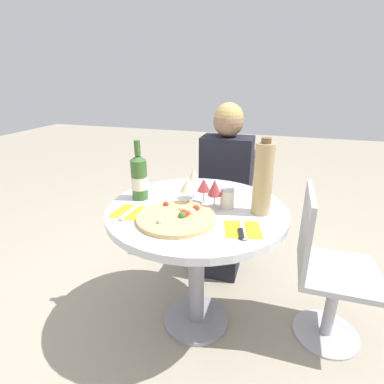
% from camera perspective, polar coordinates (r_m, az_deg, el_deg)
% --- Properties ---
extents(ground_plane, '(12.00, 12.00, 0.00)m').
position_cam_1_polar(ground_plane, '(1.90, 0.78, -23.22)').
color(ground_plane, '#9E937F').
rests_on(ground_plane, ground).
extents(dining_table, '(0.89, 0.89, 0.73)m').
position_cam_1_polar(dining_table, '(1.54, 0.89, -7.29)').
color(dining_table, gray).
rests_on(dining_table, ground_plane).
extents(chair_behind_diner, '(0.39, 0.39, 0.82)m').
position_cam_1_polar(chair_behind_diner, '(2.32, 6.55, -2.55)').
color(chair_behind_diner, '#ADADB2').
rests_on(chair_behind_diner, ground_plane).
extents(seated_diner, '(0.35, 0.44, 1.17)m').
position_cam_1_polar(seated_diner, '(2.14, 6.02, -0.51)').
color(seated_diner, black).
rests_on(seated_diner, ground_plane).
extents(chair_empty_side, '(0.39, 0.39, 0.82)m').
position_cam_1_polar(chair_empty_side, '(1.72, 23.99, -13.68)').
color(chair_empty_side, '#ADADB2').
rests_on(chair_empty_side, ground_plane).
extents(pizza_large, '(0.36, 0.36, 0.05)m').
position_cam_1_polar(pizza_large, '(1.36, -2.94, -4.84)').
color(pizza_large, '#DBB26B').
rests_on(pizza_large, dining_table).
extents(wine_bottle, '(0.08, 0.08, 0.31)m').
position_cam_1_polar(wine_bottle, '(1.57, -10.02, 2.77)').
color(wine_bottle, '#38602D').
rests_on(wine_bottle, dining_table).
extents(tall_carafe, '(0.09, 0.09, 0.36)m').
position_cam_1_polar(tall_carafe, '(1.40, 13.36, 2.45)').
color(tall_carafe, tan).
rests_on(tall_carafe, dining_table).
extents(sugar_shaker, '(0.07, 0.07, 0.11)m').
position_cam_1_polar(sugar_shaker, '(1.47, 6.73, -1.08)').
color(sugar_shaker, silver).
rests_on(sugar_shaker, dining_table).
extents(wine_glass_center, '(0.07, 0.07, 0.13)m').
position_cam_1_polar(wine_glass_center, '(1.49, 2.25, 1.21)').
color(wine_glass_center, silver).
rests_on(wine_glass_center, dining_table).
extents(wine_glass_back_left, '(0.08, 0.08, 0.16)m').
position_cam_1_polar(wine_glass_back_left, '(1.55, 0.35, 2.77)').
color(wine_glass_back_left, silver).
rests_on(wine_glass_back_left, dining_table).
extents(wine_glass_front_right, '(0.07, 0.07, 0.15)m').
position_cam_1_polar(wine_glass_front_right, '(1.43, 4.33, 0.72)').
color(wine_glass_front_right, silver).
rests_on(wine_glass_front_right, dining_table).
extents(wine_glass_front_left, '(0.08, 0.08, 0.15)m').
position_cam_1_polar(wine_glass_front_left, '(1.47, -0.70, 1.38)').
color(wine_glass_front_left, silver).
rests_on(wine_glass_front_left, dining_table).
extents(place_setting_left, '(0.15, 0.19, 0.01)m').
position_cam_1_polar(place_setting_left, '(1.46, -11.71, -3.77)').
color(place_setting_left, yellow).
rests_on(place_setting_left, dining_table).
extents(place_setting_right, '(0.18, 0.19, 0.01)m').
position_cam_1_polar(place_setting_right, '(1.29, 9.60, -7.05)').
color(place_setting_right, yellow).
rests_on(place_setting_right, dining_table).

